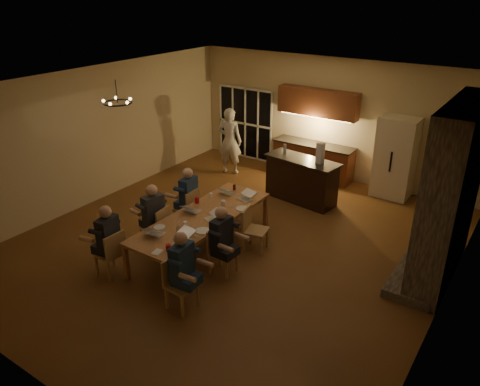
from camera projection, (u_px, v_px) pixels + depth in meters
name	position (u px, v px, depth m)	size (l,w,h in m)	color
floor	(235.00, 243.00, 9.66)	(9.00, 9.00, 0.00)	brown
back_wall	(331.00, 119.00, 12.40)	(8.00, 0.04, 3.20)	tan
left_wall	(95.00, 135.00, 11.06)	(0.04, 9.00, 3.20)	tan
right_wall	(456.00, 227.00, 6.94)	(0.04, 9.00, 3.20)	tan
ceiling	(234.00, 86.00, 8.33)	(8.00, 9.00, 0.04)	white
french_doors	(246.00, 124.00, 13.98)	(1.86, 0.08, 2.10)	black
fireplace	(451.00, 194.00, 8.01)	(0.58, 2.50, 3.20)	#776A5D
kitchenette	(315.00, 134.00, 12.48)	(2.24, 0.68, 2.40)	#5F2D1B
refrigerator	(395.00, 158.00, 11.40)	(0.90, 0.68, 2.00)	beige
dining_table	(203.00, 233.00, 9.27)	(1.10, 3.29, 0.75)	#C37C4E
bar_island	(301.00, 180.00, 11.31)	(1.82, 0.68, 1.08)	black
chair_left_near	(109.00, 253.00, 8.46)	(0.44, 0.44, 0.89)	tan
chair_left_mid	(155.00, 227.00, 9.33)	(0.44, 0.44, 0.89)	tan
chair_left_far	(186.00, 208.00, 10.14)	(0.44, 0.44, 0.89)	tan
chair_right_near	(181.00, 285.00, 7.56)	(0.44, 0.44, 0.89)	tan
chair_right_mid	(223.00, 252.00, 8.48)	(0.44, 0.44, 0.89)	tan
chair_right_far	(256.00, 230.00, 9.23)	(0.44, 0.44, 0.89)	tan
person_left_near	(109.00, 241.00, 8.36)	(0.60, 0.60, 1.38)	black
person_right_near	(182.00, 270.00, 7.52)	(0.60, 0.60, 1.38)	navy
person_left_mid	(154.00, 217.00, 9.21)	(0.60, 0.60, 1.38)	#363A40
person_right_mid	(222.00, 242.00, 8.33)	(0.60, 0.60, 1.38)	black
person_left_far	(189.00, 198.00, 10.01)	(0.60, 0.60, 1.38)	navy
standing_person	(230.00, 141.00, 12.85)	(0.67, 0.44, 1.85)	silver
chandelier	(118.00, 103.00, 9.18)	(0.58, 0.58, 0.03)	black
laptop_a	(155.00, 229.00, 8.41)	(0.32, 0.28, 0.23)	silver
laptop_b	(182.00, 234.00, 8.23)	(0.32, 0.28, 0.23)	silver
laptop_c	(192.00, 206.00, 9.26)	(0.32, 0.28, 0.23)	silver
laptop_d	(212.00, 215.00, 8.90)	(0.32, 0.28, 0.23)	silver
laptop_e	(228.00, 188.00, 10.05)	(0.32, 0.28, 0.23)	silver
laptop_f	(245.00, 195.00, 9.75)	(0.32, 0.28, 0.23)	silver
mug_front	(185.00, 224.00, 8.71)	(0.08, 0.08, 0.10)	white
mug_mid	(223.00, 203.00, 9.54)	(0.09, 0.09, 0.10)	white
mug_back	(211.00, 195.00, 9.88)	(0.07, 0.07, 0.10)	white
redcup_near	(168.00, 248.00, 7.91)	(0.09, 0.09, 0.12)	#B80C14
redcup_mid	(197.00, 200.00, 9.63)	(0.09, 0.09, 0.12)	#B80C14
can_silver	(178.00, 229.00, 8.53)	(0.07, 0.07, 0.12)	#B2B2B7
can_cola	(234.00, 187.00, 10.23)	(0.06, 0.06, 0.12)	#3F0F0C
plate_near	(203.00, 231.00, 8.55)	(0.28, 0.28, 0.02)	white
plate_left	(159.00, 227.00, 8.68)	(0.22, 0.22, 0.02)	white
plate_far	(242.00, 209.00, 9.39)	(0.26, 0.26, 0.02)	white
notepad	(157.00, 252.00, 7.89)	(0.14, 0.19, 0.01)	white
bar_bottle	(285.00, 149.00, 11.40)	(0.08, 0.08, 0.24)	#99999E
bar_blender	(320.00, 153.00, 10.75)	(0.15, 0.15, 0.48)	silver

